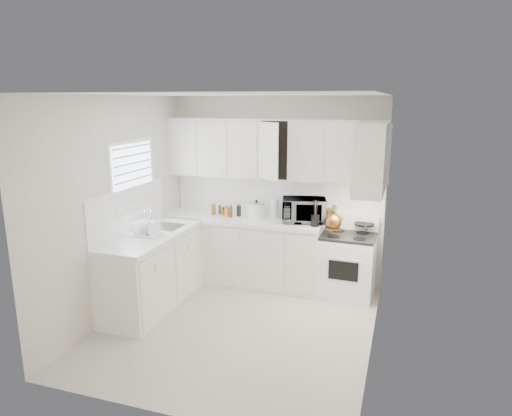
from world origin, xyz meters
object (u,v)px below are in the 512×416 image
at_px(utensil_crock, 315,213).
at_px(dish_rack, 146,227).
at_px(microwave, 304,208).
at_px(rice_cooker, 257,209).
at_px(stove, 347,257).
at_px(tea_kettle, 333,220).

xyz_separation_m(utensil_crock, dish_rack, (-1.86, -1.04, -0.08)).
bearing_deg(microwave, rice_cooker, 165.65).
distance_m(stove, rice_cooker, 1.39).
xyz_separation_m(stove, tea_kettle, (-0.18, -0.16, 0.53)).
relative_size(microwave, dish_rack, 1.57).
bearing_deg(rice_cooker, microwave, 8.80).
height_order(microwave, dish_rack, microwave).
height_order(rice_cooker, dish_rack, rice_cooker).
relative_size(tea_kettle, rice_cooker, 1.06).
distance_m(tea_kettle, rice_cooker, 1.12).
distance_m(stove, utensil_crock, 0.74).
bearing_deg(stove, rice_cooker, 179.24).
bearing_deg(dish_rack, utensil_crock, 29.52).
distance_m(microwave, utensil_crock, 0.26).
distance_m(tea_kettle, utensil_crock, 0.25).
distance_m(microwave, rice_cooker, 0.67).
xyz_separation_m(microwave, utensil_crock, (0.19, -0.18, -0.02)).
bearing_deg(microwave, utensil_crock, -57.50).
bearing_deg(microwave, dish_rack, -157.77).
bearing_deg(utensil_crock, dish_rack, -150.74).
xyz_separation_m(rice_cooker, utensil_crock, (0.86, -0.18, 0.05)).
bearing_deg(dish_rack, rice_cooker, 51.01).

